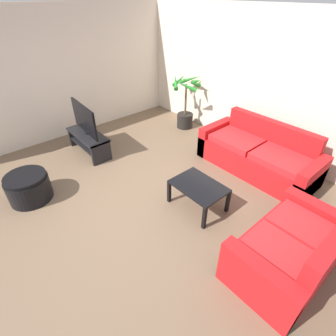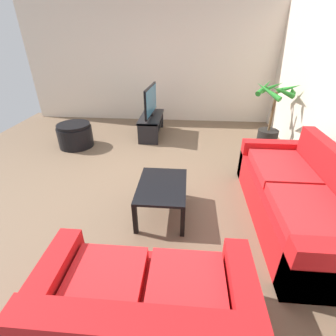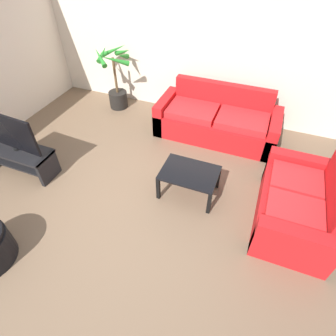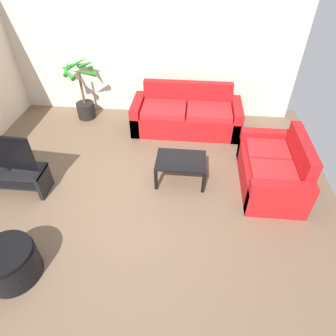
# 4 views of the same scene
# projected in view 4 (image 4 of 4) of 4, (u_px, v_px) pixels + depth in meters

# --- Properties ---
(ground_plane) EXTENTS (6.60, 6.60, 0.00)m
(ground_plane) POSITION_uv_depth(u_px,v_px,m) (127.00, 205.00, 4.50)
(ground_plane) COLOR brown
(wall_back) EXTENTS (6.00, 0.06, 2.70)m
(wall_back) POSITION_uv_depth(u_px,v_px,m) (151.00, 51.00, 5.91)
(wall_back) COLOR beige
(wall_back) RESTS_ON ground
(couch_main) EXTENTS (2.19, 0.90, 0.90)m
(couch_main) POSITION_uv_depth(u_px,v_px,m) (186.00, 116.00, 5.98)
(couch_main) COLOR red
(couch_main) RESTS_ON ground
(couch_loveseat) EXTENTS (0.90, 1.52, 0.90)m
(couch_loveseat) POSITION_uv_depth(u_px,v_px,m) (273.00, 171.00, 4.68)
(couch_loveseat) COLOR red
(couch_loveseat) RESTS_ON ground
(tv_stand) EXTENTS (1.10, 0.45, 0.44)m
(tv_stand) POSITION_uv_depth(u_px,v_px,m) (11.00, 176.00, 4.58)
(tv_stand) COLOR black
(tv_stand) RESTS_ON ground
(tv) EXTENTS (1.04, 0.11, 0.62)m
(tv) POSITION_uv_depth(u_px,v_px,m) (0.00, 152.00, 4.28)
(tv) COLOR black
(tv) RESTS_ON tv_stand
(coffee_table) EXTENTS (0.81, 0.58, 0.42)m
(coffee_table) POSITION_uv_depth(u_px,v_px,m) (181.00, 163.00, 4.73)
(coffee_table) COLOR black
(coffee_table) RESTS_ON ground
(potted_palm) EXTENTS (0.79, 0.82, 1.27)m
(potted_palm) POSITION_uv_depth(u_px,v_px,m) (83.00, 96.00, 6.21)
(potted_palm) COLOR black
(potted_palm) RESTS_ON ground
(ottoman) EXTENTS (0.67, 0.67, 0.46)m
(ottoman) POSITION_uv_depth(u_px,v_px,m) (10.00, 263.00, 3.48)
(ottoman) COLOR black
(ottoman) RESTS_ON ground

